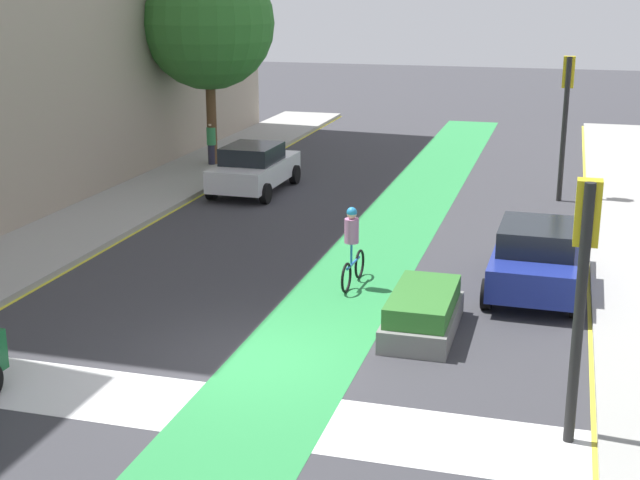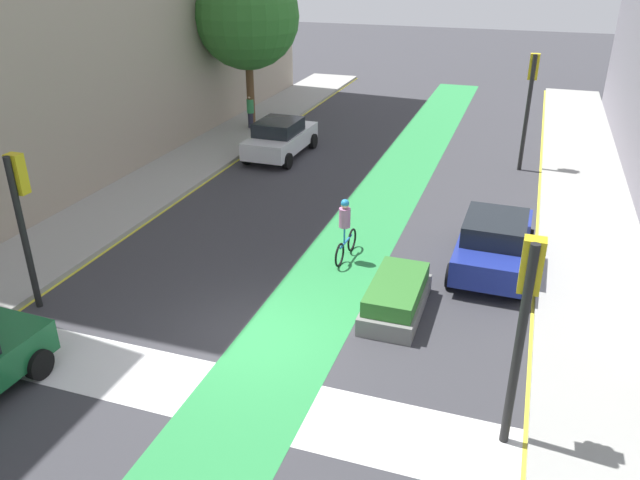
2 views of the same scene
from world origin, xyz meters
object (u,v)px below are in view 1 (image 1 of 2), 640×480
Objects in this scene: traffic_signal_near_right at (584,261)px; car_white_left_far at (254,168)px; car_blue_right_far at (537,256)px; cyclist_in_lane at (352,245)px; traffic_signal_far_right at (566,101)px; street_tree_near at (208,23)px; median_planter at (423,313)px; pedestrian_sidewalk_left_a at (211,143)px.

car_white_left_far is (-10.09, 14.12, -1.98)m from traffic_signal_near_right.
car_white_left_far is 11.93m from car_blue_right_far.
traffic_signal_near_right is 7.75m from cyclist_in_lane.
car_white_left_far is (-9.65, -1.51, -2.32)m from traffic_signal_far_right.
street_tree_near reaches higher than traffic_signal_far_right.
median_planter is (-2.81, 3.54, -2.38)m from traffic_signal_near_right.
pedestrian_sidewalk_left_a is at bearing 126.65° from traffic_signal_near_right.
car_blue_right_far is at bearing 56.94° from median_planter.
pedestrian_sidewalk_left_a is 4.27m from street_tree_near.
pedestrian_sidewalk_left_a is at bearing 138.48° from car_blue_right_far.
car_white_left_far is at bearing -48.87° from pedestrian_sidewalk_left_a.
car_blue_right_far is 0.57× the size of street_tree_near.
traffic_signal_near_right reaches higher than pedestrian_sidewalk_left_a.
cyclist_in_lane is 14.79m from street_tree_near.
traffic_signal_near_right is at bearing -88.40° from traffic_signal_far_right.
car_blue_right_far is (-0.36, -9.00, -2.32)m from traffic_signal_far_right.
street_tree_near is at bearing 89.01° from pedestrian_sidewalk_left_a.
cyclist_in_lane is (-4.78, 5.83, -1.81)m from traffic_signal_near_right.
traffic_signal_near_right is 6.96m from car_blue_right_far.
car_blue_right_far is 2.70× the size of pedestrian_sidewalk_left_a.
cyclist_in_lane is (5.30, -8.29, 0.17)m from car_white_left_far.
cyclist_in_lane reaches higher than car_blue_right_far.
cyclist_in_lane is at bearing -55.01° from street_tree_near.
car_blue_right_far is 3.70m from median_planter.
car_white_left_far is 2.28× the size of cyclist_in_lane.
traffic_signal_far_right is at bearing 8.88° from car_white_left_far.
pedestrian_sidewalk_left_a is 17.12m from median_planter.
traffic_signal_far_right is at bearing -8.25° from street_tree_near.
pedestrian_sidewalk_left_a is (-12.47, 1.72, -2.18)m from traffic_signal_far_right.
pedestrian_sidewalk_left_a reaches higher than car_white_left_far.
car_blue_right_far reaches higher than median_planter.
traffic_signal_near_right is 2.13× the size of cyclist_in_lane.
pedestrian_sidewalk_left_a reaches higher than median_planter.
car_white_left_far reaches higher than median_planter.
street_tree_near is at bearing 171.75° from traffic_signal_far_right.
street_tree_near is at bearing 130.38° from car_white_left_far.
street_tree_near is 17.84m from median_planter.
pedestrian_sidewalk_left_a reaches higher than car_blue_right_far.
cyclist_in_lane reaches higher than car_white_left_far.
pedestrian_sidewalk_left_a is at bearing 125.20° from cyclist_in_lane.
car_blue_right_far is (9.29, -7.49, 0.00)m from car_white_left_far.
pedestrian_sidewalk_left_a is (-12.11, 10.72, 0.14)m from car_blue_right_far.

